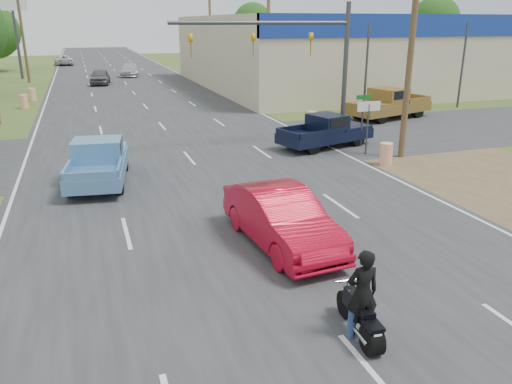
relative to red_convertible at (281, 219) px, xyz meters
name	(u,v)px	position (x,y,z in m)	size (l,w,h in m)	color
ground	(374,376)	(-0.49, -5.71, -0.81)	(200.00, 200.00, 0.00)	#3C5221
main_road	(134,93)	(-0.49, 34.29, -0.80)	(15.00, 180.00, 0.02)	#2D2D30
cross_road	(181,148)	(-0.49, 12.29, -0.80)	(120.00, 10.00, 0.02)	#2D2D30
dirt_verge	(472,171)	(10.51, 4.29, -0.80)	(8.00, 18.00, 0.01)	brown
big_box_store	(435,49)	(31.51, 34.21, 2.51)	(50.00, 28.10, 6.60)	#B7A88C
utility_pole_1	(412,39)	(9.01, 7.29, 4.51)	(2.00, 0.28, 10.00)	#4C3823
utility_pole_2	(268,32)	(9.01, 25.29, 4.51)	(2.00, 0.28, 10.00)	#4C3823
utility_pole_3	(210,29)	(9.01, 43.29, 4.51)	(2.00, 0.28, 10.00)	#4C3823
utility_pole_6	(22,30)	(-9.99, 46.29, 4.51)	(2.00, 0.28, 10.00)	#4C3823
tree_3	(435,21)	(54.51, 64.29, 5.39)	(8.40, 8.40, 10.40)	#422D19
tree_5	(253,23)	(29.51, 89.29, 5.08)	(7.98, 7.98, 9.88)	#422D19
barrel_0	(386,154)	(7.51, 6.29, -0.31)	(0.56, 0.56, 1.00)	orange
barrel_1	(312,120)	(7.91, 14.79, -0.31)	(0.56, 0.56, 1.00)	orange
barrel_2	(24,102)	(-8.99, 28.29, -0.31)	(0.56, 0.56, 1.00)	orange
barrel_3	(32,94)	(-8.69, 32.29, -0.31)	(0.56, 0.56, 1.00)	orange
pole_sign_left_far	(13,11)	(-10.99, 50.29, 6.36)	(3.00, 0.35, 9.20)	#3F3F44
lane_sign	(368,115)	(7.71, 8.29, 1.09)	(1.20, 0.08, 2.52)	#3F3F44
street_name_sign	(363,115)	(8.31, 9.79, 0.80)	(0.80, 0.08, 2.61)	#3F3F44
signal_mast	(298,49)	(5.33, 11.29, 4.00)	(9.12, 0.40, 7.00)	#3F3F44
red_convertible	(281,219)	(0.00, 0.00, 0.00)	(1.71, 4.90, 1.61)	#AD081F
motorcycle	(361,320)	(-0.15, -4.64, -0.38)	(0.59, 1.91, 0.97)	black
rider	(362,297)	(-0.15, -4.60, 0.11)	(0.67, 0.44, 1.83)	black
blue_pickup	(99,161)	(-4.57, 7.91, 0.06)	(2.73, 5.43, 1.72)	black
navy_pickup	(327,131)	(6.62, 10.27, 0.03)	(5.30, 3.16, 1.65)	black
brown_pickup	(387,103)	(13.88, 16.00, 0.19)	(6.36, 3.88, 1.98)	black
distant_car_grey	(100,77)	(-2.99, 41.99, -0.04)	(1.81, 4.50, 1.53)	#535358
distant_car_silver	(129,70)	(0.60, 49.35, -0.08)	(2.03, 4.99, 1.45)	#B6B6BB
distant_car_white	(64,60)	(-6.93, 68.89, -0.10)	(2.36, 5.12, 1.42)	silver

